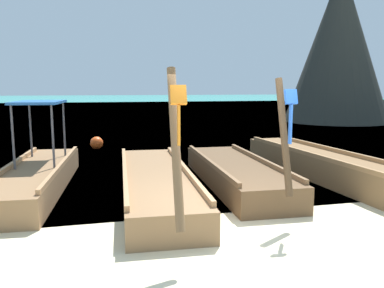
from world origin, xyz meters
TOP-DOWN VIEW (x-y plane):
  - ground at (0.00, 0.00)m, footprint 120.00×120.00m
  - sea_water at (0.00, 61.09)m, footprint 120.00×120.00m
  - longtail_boat_red_ribbon at (-3.49, 3.66)m, footprint 1.58×5.89m
  - longtail_boat_orange_ribbon at (-0.94, 2.62)m, footprint 1.72×6.66m
  - longtail_boat_blue_ribbon at (1.07, 3.05)m, footprint 1.61×5.55m
  - longtail_boat_turquoise_ribbon at (3.51, 3.08)m, footprint 1.35×7.35m
  - karst_rock at (13.95, 18.06)m, footprint 6.91×6.91m
  - mooring_buoy_far at (-2.17, 9.40)m, footprint 0.49×0.49m

SIDE VIEW (x-z plane):
  - ground at x=0.00m, z-range 0.00..0.00m
  - sea_water at x=0.00m, z-range 0.00..0.00m
  - mooring_buoy_far at x=-2.17m, z-range 0.00..0.49m
  - longtail_boat_orange_ribbon at x=-0.94m, z-range -1.02..1.58m
  - longtail_boat_blue_ribbon at x=1.07m, z-range -0.96..1.53m
  - longtail_boat_turquoise_ribbon at x=3.51m, z-range -1.05..1.72m
  - longtail_boat_red_ribbon at x=-3.49m, z-range -0.91..1.59m
  - karst_rock at x=13.95m, z-range -0.12..10.26m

